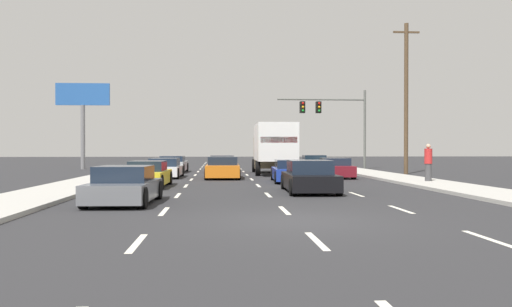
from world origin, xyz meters
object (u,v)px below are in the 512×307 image
Objects in this scene: car_white at (165,168)px; car_orange at (223,169)px; car_blue at (291,172)px; car_maroon at (334,169)px; traffic_signal_mast at (329,113)px; roadside_billboard at (83,107)px; car_silver at (173,165)px; car_green at (314,164)px; car_yellow at (148,175)px; car_black at (309,178)px; car_gray at (124,186)px; box_truck at (274,145)px; car_red at (223,164)px; pedestrian_near_corner at (428,162)px; utility_pole_mid at (406,97)px.

car_orange reaches higher than car_white.
car_maroon is (3.10, 3.67, -0.01)m from car_blue.
traffic_signal_mast is 20.48m from roadside_billboard.
car_orange reaches higher than car_silver.
car_yellow is at bearing -124.74° from car_green.
car_silver is 19.24m from car_black.
car_gray is at bearing -125.30° from car_maroon.
car_gray is 24.41m from car_green.
car_white is 8.36m from car_blue.
car_green is (10.34, 7.29, 0.01)m from car_white.
car_black is 10.59m from car_maroon.
box_truck is 1.06× the size of traffic_signal_mast.
car_orange is at bearing -65.93° from car_silver.
car_maroon is at bearing -56.27° from box_truck.
car_silver is 1.07× the size of car_red.
car_red is at bearing -28.57° from roadside_billboard.
roadside_billboard is 3.89× the size of pedestrian_near_corner.
car_black is (-0.10, -14.78, -1.37)m from box_truck.
car_red is 7.86m from car_orange.
pedestrian_near_corner is (3.26, -13.72, 0.51)m from car_green.
utility_pole_mid reaches higher than car_maroon.
roadside_billboard is (-15.07, 17.72, 4.64)m from car_blue.
car_orange is 6.12m from box_truck.
car_black reaches higher than car_orange.
car_green is at bearing 35.19° from car_white.
car_yellow is at bearing -89.61° from car_silver.
car_white is at bearing 90.72° from car_gray.
car_silver is 8.74m from car_orange.
car_orange is 10.82m from car_green.
car_maroon is at bearing -5.25° from car_white.
roadside_billboard reaches higher than car_silver.
car_black is at bearing -71.14° from car_orange.
car_maroon is (6.58, -7.73, -0.03)m from car_red.
roadside_billboard is at bearing 121.76° from car_black.
car_green is 14.11m from pedestrian_near_corner.
car_green reaches higher than car_silver.
car_yellow is 7.65m from car_black.
car_white is at bearing -89.04° from car_silver.
car_blue is 2.32× the size of pedestrian_near_corner.
box_truck is 1.70× the size of car_green.
car_white is at bearing -58.35° from roadside_billboard.
car_black is (6.85, -11.01, 0.04)m from car_white.
car_maroon reaches higher than car_white.
car_blue is 17.40m from traffic_signal_mast.
traffic_signal_mast is (5.34, 16.04, 4.15)m from car_blue.
car_black is (6.87, -3.36, 0.04)m from car_yellow.
car_green is at bearing 2.00° from car_silver.
car_orange is 0.95× the size of car_green.
car_maroon is at bearing -100.26° from traffic_signal_mast.
car_red is at bearing -152.32° from traffic_signal_mast.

